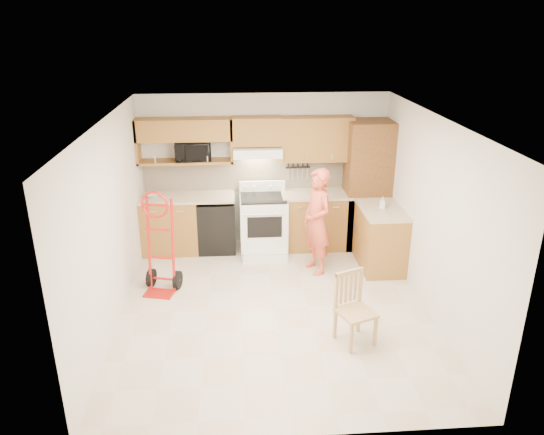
{
  "coord_description": "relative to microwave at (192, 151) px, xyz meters",
  "views": [
    {
      "loc": [
        -0.47,
        -5.92,
        3.62
      ],
      "look_at": [
        0.0,
        0.5,
        1.1
      ],
      "focal_mm": 34.14,
      "sensor_mm": 36.0,
      "label": 1
    }
  ],
  "objects": [
    {
      "name": "upper_shelf_mw",
      "position": [
        -0.11,
        0.0,
        -0.17
      ],
      "size": [
        1.5,
        0.33,
        0.04
      ],
      "primitive_type": "cube",
      "color": "olive",
      "rests_on": "wall_back"
    },
    {
      "name": "bowl",
      "position": [
        -0.65,
        -0.14,
        -0.68
      ],
      "size": [
        0.24,
        0.24,
        0.05
      ],
      "primitive_type": "imported",
      "rotation": [
        0.0,
        0.0,
        -0.12
      ],
      "color": "white",
      "rests_on": "countertop_left"
    },
    {
      "name": "lower_cab_left",
      "position": [
        -0.41,
        -0.14,
        -1.19
      ],
      "size": [
        0.9,
        0.6,
        0.9
      ],
      "primitive_type": "cube",
      "color": "olive",
      "rests_on": "ground"
    },
    {
      "name": "wall_left",
      "position": [
        -0.87,
        -2.08,
        -0.39
      ],
      "size": [
        0.02,
        4.5,
        2.5
      ],
      "primitive_type": "cube",
      "color": "silver",
      "rests_on": "ground"
    },
    {
      "name": "range",
      "position": [
        1.1,
        -0.31,
        -1.09
      ],
      "size": [
        0.75,
        0.99,
        1.1
      ],
      "primitive_type": null,
      "color": "white",
      "rests_on": "ground"
    },
    {
      "name": "person",
      "position": [
        1.84,
        -1.04,
        -0.84
      ],
      "size": [
        0.56,
        0.68,
        1.6
      ],
      "primitive_type": "imported",
      "rotation": [
        0.0,
        0.0,
        -1.21
      ],
      "color": "#D55238",
      "rests_on": "ground"
    },
    {
      "name": "soap_bottle",
      "position": [
        2.84,
        -0.9,
        -0.62
      ],
      "size": [
        0.1,
        0.1,
        0.18
      ],
      "primitive_type": "imported",
      "rotation": [
        0.0,
        0.0,
        -0.29
      ],
      "color": "white",
      "rests_on": "countertop_return"
    },
    {
      "name": "backsplash",
      "position": [
        1.14,
        0.15,
        -0.44
      ],
      "size": [
        3.92,
        0.03,
        0.55
      ],
      "primitive_type": "cube",
      "color": "beige",
      "rests_on": "wall_back"
    },
    {
      "name": "upper_cab_center",
      "position": [
        1.02,
        0.0,
        0.3
      ],
      "size": [
        0.76,
        0.33,
        0.44
      ],
      "primitive_type": "cube",
      "color": "olive",
      "rests_on": "wall_back"
    },
    {
      "name": "cab_return_right",
      "position": [
        2.84,
        -0.94,
        -1.19
      ],
      "size": [
        0.6,
        1.0,
        0.9
      ],
      "primitive_type": "cube",
      "color": "olive",
      "rests_on": "ground"
    },
    {
      "name": "floor",
      "position": [
        1.14,
        -2.08,
        -1.65
      ],
      "size": [
        4.0,
        4.5,
        0.02
      ],
      "primitive_type": "cube",
      "color": "beige",
      "rests_on": "ground"
    },
    {
      "name": "knife_strip",
      "position": [
        1.69,
        0.12,
        -0.4
      ],
      "size": [
        0.4,
        0.05,
        0.29
      ],
      "primitive_type": null,
      "color": "black",
      "rests_on": "backsplash"
    },
    {
      "name": "dining_chair",
      "position": [
        2.02,
        -2.9,
        -1.21
      ],
      "size": [
        0.52,
        0.54,
        0.87
      ],
      "primitive_type": null,
      "rotation": [
        0.0,
        0.0,
        0.38
      ],
      "color": "tan",
      "rests_on": "ground"
    },
    {
      "name": "countertop_left",
      "position": [
        -0.11,
        -0.13,
        -0.72
      ],
      "size": [
        1.5,
        0.63,
        0.04
      ],
      "primitive_type": "cube",
      "color": "#BAAC8D",
      "rests_on": "lower_cab_left"
    },
    {
      "name": "upper_cab_right",
      "position": [
        1.97,
        0.0,
        0.16
      ],
      "size": [
        1.14,
        0.33,
        0.7
      ],
      "primitive_type": "cube",
      "color": "olive",
      "rests_on": "wall_back"
    },
    {
      "name": "wall_back",
      "position": [
        1.14,
        0.17,
        -0.39
      ],
      "size": [
        4.0,
        0.02,
        2.5
      ],
      "primitive_type": "cube",
      "color": "silver",
      "rests_on": "ground"
    },
    {
      "name": "ceiling",
      "position": [
        1.14,
        -2.08,
        0.87
      ],
      "size": [
        4.0,
        4.5,
        0.02
      ],
      "primitive_type": "cube",
      "color": "white",
      "rests_on": "ground"
    },
    {
      "name": "wall_right",
      "position": [
        3.15,
        -2.08,
        -0.39
      ],
      "size": [
        0.02,
        4.5,
        2.5
      ],
      "primitive_type": "cube",
      "color": "silver",
      "rests_on": "ground"
    },
    {
      "name": "hand_truck",
      "position": [
        -0.41,
        -1.5,
        -0.98
      ],
      "size": [
        0.63,
        0.59,
        1.33
      ],
      "primitive_type": null,
      "rotation": [
        0.0,
        0.0,
        -0.24
      ],
      "color": "red",
      "rests_on": "ground"
    },
    {
      "name": "microwave",
      "position": [
        0.0,
        0.0,
        0.0
      ],
      "size": [
        0.6,
        0.44,
        0.31
      ],
      "primitive_type": "imported",
      "rotation": [
        0.0,
        0.0,
        0.12
      ],
      "color": "black",
      "rests_on": "upper_shelf_mw"
    },
    {
      "name": "dishwasher",
      "position": [
        0.34,
        -0.14,
        -1.22
      ],
      "size": [
        0.6,
        0.6,
        0.85
      ],
      "primitive_type": "cube",
      "color": "black",
      "rests_on": "ground"
    },
    {
      "name": "range_hood",
      "position": [
        1.02,
        -0.06,
        -0.01
      ],
      "size": [
        0.76,
        0.46,
        0.14
      ],
      "primitive_type": "cube",
      "color": "white",
      "rests_on": "wall_back"
    },
    {
      "name": "lower_cab_right",
      "position": [
        1.97,
        -0.14,
        -1.19
      ],
      "size": [
        1.14,
        0.6,
        0.9
      ],
      "primitive_type": "cube",
      "color": "olive",
      "rests_on": "ground"
    },
    {
      "name": "countertop_right",
      "position": [
        1.97,
        -0.13,
        -0.72
      ],
      "size": [
        1.14,
        0.63,
        0.04
      ],
      "primitive_type": "cube",
      "color": "#BAAC8D",
      "rests_on": "lower_cab_right"
    },
    {
      "name": "wall_front",
      "position": [
        1.14,
        -4.34,
        -0.39
      ],
      "size": [
        4.0,
        0.02,
        2.5
      ],
      "primitive_type": "cube",
      "color": "silver",
      "rests_on": "ground"
    },
    {
      "name": "upper_cab_left",
      "position": [
        -0.11,
        0.0,
        0.34
      ],
      "size": [
        1.5,
        0.33,
        0.34
      ],
      "primitive_type": "cube",
      "color": "olive",
      "rests_on": "wall_back"
    },
    {
      "name": "pantry_tall",
      "position": [
        2.79,
        -0.14,
        -0.59
      ],
      "size": [
        0.7,
        0.6,
        2.1
      ],
      "primitive_type": "cube",
      "color": "brown",
      "rests_on": "ground"
    },
    {
      "name": "countertop_return",
      "position": [
        2.84,
        -0.94,
        -0.72
      ],
      "size": [
        0.63,
        1.0,
        0.04
      ],
      "primitive_type": "cube",
      "color": "#BAAC8D",
      "rests_on": "cab_return_right"
    }
  ]
}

